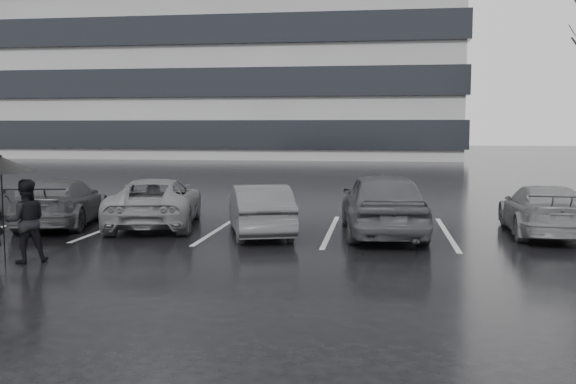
% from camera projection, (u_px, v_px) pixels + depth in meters
% --- Properties ---
extents(ground, '(160.00, 160.00, 0.00)m').
position_uv_depth(ground, '(293.00, 249.00, 13.42)').
color(ground, black).
rests_on(ground, ground).
extents(office_building, '(61.00, 26.00, 29.00)m').
position_uv_depth(office_building, '(135.00, 6.00, 62.34)').
color(office_building, gray).
rests_on(office_building, ground).
extents(car_main, '(2.24, 4.66, 1.54)m').
position_uv_depth(car_main, '(383.00, 203.00, 15.09)').
color(car_main, black).
rests_on(car_main, ground).
extents(car_west_a, '(2.28, 3.86, 1.20)m').
position_uv_depth(car_west_a, '(260.00, 209.00, 15.19)').
color(car_west_a, '#29292B').
rests_on(car_west_a, ground).
extents(car_west_b, '(2.89, 4.78, 1.24)m').
position_uv_depth(car_west_b, '(156.00, 202.00, 16.52)').
color(car_west_b, '#4D4D4F').
rests_on(car_west_b, ground).
extents(car_west_c, '(2.50, 4.44, 1.22)m').
position_uv_depth(car_west_c, '(61.00, 202.00, 16.59)').
color(car_west_c, black).
rests_on(car_west_c, ground).
extents(car_east, '(1.87, 4.17, 1.19)m').
position_uv_depth(car_east, '(543.00, 210.00, 15.17)').
color(car_east, '#4D4D4F').
rests_on(car_east, ground).
extents(pedestrian_right, '(0.97, 0.92, 1.57)m').
position_uv_depth(pedestrian_right, '(26.00, 221.00, 12.04)').
color(pedestrian_right, black).
rests_on(pedestrian_right, ground).
extents(umbrella, '(1.20, 1.20, 2.03)m').
position_uv_depth(umbrella, '(1.00, 164.00, 12.03)').
color(umbrella, black).
rests_on(umbrella, ground).
extents(stall_stripes, '(19.72, 5.00, 0.00)m').
position_uv_depth(stall_stripes, '(275.00, 229.00, 15.99)').
color(stall_stripes, '#B3B3B6').
rests_on(stall_stripes, ground).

